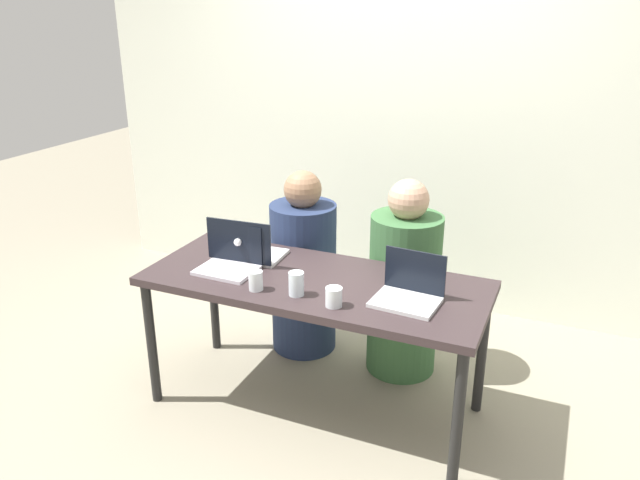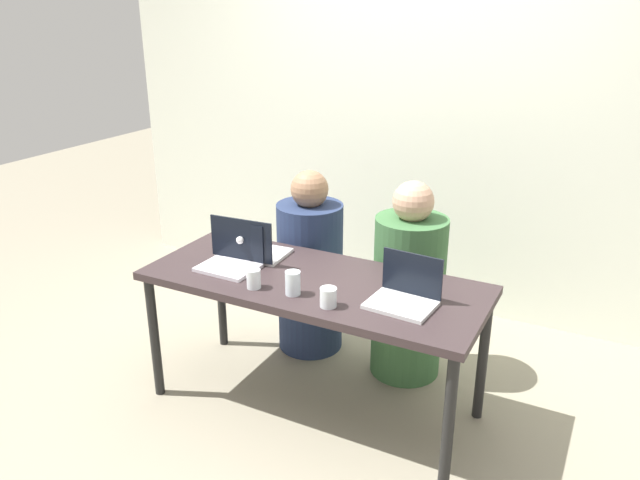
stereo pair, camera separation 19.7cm
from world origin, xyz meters
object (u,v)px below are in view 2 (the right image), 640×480
object	(u,v)px
laptop_back_left	(250,248)
water_glass_left	(254,280)
water_glass_right	(328,298)
person_on_right	(408,291)
water_glass_center	(293,284)
person_on_left	(310,272)
laptop_front_right	(405,294)
laptop_front_left	(232,258)

from	to	relation	value
laptop_back_left	water_glass_left	bearing A→B (deg)	122.76
laptop_back_left	water_glass_right	xyz separation A→B (m)	(0.62, -0.32, -0.01)
person_on_right	water_glass_center	bearing A→B (deg)	50.31
laptop_back_left	water_glass_center	world-z (taller)	laptop_back_left
person_on_left	laptop_back_left	distance (m)	0.54
laptop_front_right	water_glass_center	size ratio (longest dim) A/B	2.70
laptop_front_left	person_on_right	bearing A→B (deg)	39.65
laptop_front_right	water_glass_right	distance (m)	0.34
person_on_left	person_on_right	xyz separation A→B (m)	(0.61, 0.00, 0.01)
water_glass_center	laptop_back_left	bearing A→B (deg)	146.23
laptop_front_right	laptop_back_left	bearing A→B (deg)	175.80
laptop_front_right	water_glass_left	world-z (taller)	laptop_front_right
laptop_front_left	water_glass_center	size ratio (longest dim) A/B	2.58
laptop_back_left	water_glass_center	size ratio (longest dim) A/B	3.26
person_on_left	water_glass_left	xyz separation A→B (m)	(0.10, -0.75, 0.27)
laptop_front_right	person_on_left	bearing A→B (deg)	148.16
laptop_front_left	water_glass_center	bearing A→B (deg)	-16.18
laptop_front_left	water_glass_right	bearing A→B (deg)	-13.84
water_glass_left	water_glass_center	distance (m)	0.20
person_on_right	laptop_back_left	bearing A→B (deg)	14.60
person_on_left	water_glass_right	world-z (taller)	person_on_left
person_on_right	water_glass_center	world-z (taller)	person_on_right
person_on_right	water_glass_left	xyz separation A→B (m)	(-0.51, -0.75, 0.27)
water_glass_left	person_on_right	bearing A→B (deg)	55.73
laptop_front_right	laptop_front_left	xyz separation A→B (m)	(-0.92, -0.01, 0.00)
person_on_left	laptop_front_left	world-z (taller)	person_on_left
laptop_front_right	water_glass_right	xyz separation A→B (m)	(-0.29, -0.18, -0.01)
laptop_front_left	water_glass_left	bearing A→B (deg)	-33.34
person_on_left	water_glass_center	bearing A→B (deg)	98.96
person_on_right	laptop_front_right	distance (m)	0.66
person_on_right	laptop_front_right	size ratio (longest dim) A/B	3.70
person_on_right	laptop_back_left	distance (m)	0.90
laptop_front_left	water_glass_left	distance (m)	0.28
laptop_back_left	water_glass_right	world-z (taller)	laptop_back_left
laptop_back_left	laptop_front_left	size ratio (longest dim) A/B	1.26
person_on_right	water_glass_center	size ratio (longest dim) A/B	10.01
laptop_front_left	water_glass_left	world-z (taller)	laptop_front_left
person_on_left	water_glass_center	size ratio (longest dim) A/B	9.85
person_on_left	laptop_front_left	bearing A→B (deg)	63.92
person_on_right	laptop_back_left	xyz separation A→B (m)	(-0.74, -0.44, 0.28)
person_on_right	water_glass_center	xyz separation A→B (m)	(-0.31, -0.72, 0.27)
person_on_left	water_glass_center	distance (m)	0.83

